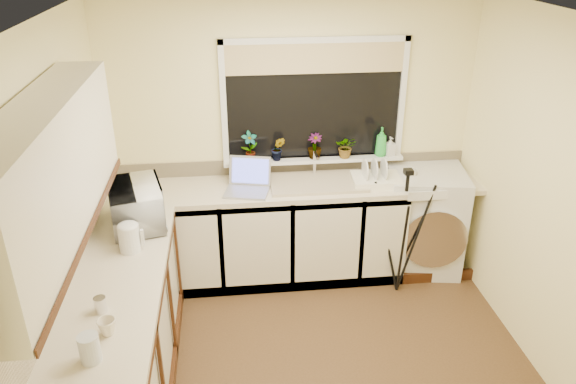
{
  "coord_description": "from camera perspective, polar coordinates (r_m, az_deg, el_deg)",
  "views": [
    {
      "loc": [
        -0.53,
        -3.08,
        2.91
      ],
      "look_at": [
        -0.13,
        0.55,
        1.15
      ],
      "focal_mm": 34.44,
      "sensor_mm": 36.0,
      "label": 1
    }
  ],
  "objects": [
    {
      "name": "tripod",
      "position": [
        4.76,
        11.71,
        -4.13
      ],
      "size": [
        0.71,
        0.71,
        1.16
      ],
      "primitive_type": null,
      "rotation": [
        0.0,
        0.0,
        0.28
      ],
      "color": "black",
      "rests_on": "floor"
    },
    {
      "name": "splashback_back",
      "position": [
        4.99,
        0.28,
        2.85
      ],
      "size": [
        3.2,
        0.02,
        0.14
      ],
      "primitive_type": "cube",
      "color": "beige",
      "rests_on": "wall_back"
    },
    {
      "name": "ceiling",
      "position": [
        3.16,
        3.61,
        17.33
      ],
      "size": [
        3.2,
        3.2,
        0.0
      ],
      "primitive_type": "plane",
      "rotation": [
        3.14,
        0.0,
        0.0
      ],
      "color": "white",
      "rests_on": "ground"
    },
    {
      "name": "wall_back",
      "position": [
        4.91,
        0.27,
        5.64
      ],
      "size": [
        3.2,
        0.0,
        3.2
      ],
      "primitive_type": "plane",
      "rotation": [
        1.57,
        0.0,
        0.0
      ],
      "color": "#FFF1AA",
      "rests_on": "ground"
    },
    {
      "name": "wall_right",
      "position": [
        4.11,
        25.69,
        -1.2
      ],
      "size": [
        0.0,
        3.0,
        3.0
      ],
      "primitive_type": "plane",
      "rotation": [
        1.57,
        0.0,
        -1.57
      ],
      "color": "#FFF1AA",
      "rests_on": "ground"
    },
    {
      "name": "microwave",
      "position": [
        4.23,
        -15.37,
        -1.33
      ],
      "size": [
        0.49,
        0.62,
        0.31
      ],
      "primitive_type": "imported",
      "rotation": [
        0.0,
        0.0,
        1.81
      ],
      "color": "silver",
      "rests_on": "worktop_left"
    },
    {
      "name": "washing_machine",
      "position": [
        5.24,
        13.68,
        -2.72
      ],
      "size": [
        0.76,
        0.75,
        0.95
      ],
      "primitive_type": "cube",
      "rotation": [
        0.0,
        0.0,
        -0.15
      ],
      "color": "silver",
      "rests_on": "floor"
    },
    {
      "name": "plant_a",
      "position": [
        4.83,
        -3.96,
        4.72
      ],
      "size": [
        0.17,
        0.14,
        0.27
      ],
      "primitive_type": "imported",
      "rotation": [
        0.0,
        0.0,
        0.33
      ],
      "color": "#999999",
      "rests_on": "windowsill"
    },
    {
      "name": "plant_d",
      "position": [
        4.93,
        6.01,
        4.67
      ],
      "size": [
        0.21,
        0.2,
        0.2
      ],
      "primitive_type": "imported",
      "rotation": [
        0.0,
        0.0,
        -0.23
      ],
      "color": "#999999",
      "rests_on": "windowsill"
    },
    {
      "name": "splashback_left",
      "position": [
        3.47,
        -23.23,
        -7.6
      ],
      "size": [
        0.02,
        2.4,
        0.45
      ],
      "primitive_type": "cube",
      "color": "beige",
      "rests_on": "wall_left"
    },
    {
      "name": "plant_b",
      "position": [
        4.84,
        -1.03,
        4.49
      ],
      "size": [
        0.13,
        0.11,
        0.22
      ],
      "primitive_type": "imported",
      "rotation": [
        0.0,
        0.0,
        -0.16
      ],
      "color": "#999999",
      "rests_on": "windowsill"
    },
    {
      "name": "floor",
      "position": [
        4.27,
        2.67,
        -17.27
      ],
      "size": [
        3.2,
        3.2,
        0.0
      ],
      "primitive_type": "plane",
      "color": "brown",
      "rests_on": "ground"
    },
    {
      "name": "window_glass",
      "position": [
        4.82,
        2.7,
        9.3
      ],
      "size": [
        1.5,
        0.02,
        1.0
      ],
      "primitive_type": "cube",
      "color": "black",
      "rests_on": "wall_back"
    },
    {
      "name": "kettle",
      "position": [
        3.92,
        -16.06,
        -4.62
      ],
      "size": [
        0.14,
        0.14,
        0.19
      ],
      "primitive_type": "cylinder",
      "color": "white",
      "rests_on": "worktop_left"
    },
    {
      "name": "soap_bottle_green",
      "position": [
        5.0,
        9.6,
        5.13
      ],
      "size": [
        0.12,
        0.12,
        0.26
      ],
      "primitive_type": "imported",
      "rotation": [
        0.0,
        0.0,
        -0.2
      ],
      "color": "green",
      "rests_on": "windowsill"
    },
    {
      "name": "cup_back",
      "position": [
        4.95,
        12.49,
        1.75
      ],
      "size": [
        0.16,
        0.16,
        0.1
      ],
      "primitive_type": "imported",
      "rotation": [
        0.0,
        0.0,
        0.36
      ],
      "color": "beige",
      "rests_on": "worktop_back"
    },
    {
      "name": "glass_jug",
      "position": [
        3.08,
        -19.81,
        -14.95
      ],
      "size": [
        0.11,
        0.11,
        0.16
      ],
      "primitive_type": "cylinder",
      "color": "silver",
      "rests_on": "worktop_left"
    },
    {
      "name": "laptop",
      "position": [
        4.66,
        -4.14,
        1.02
      ],
      "size": [
        0.42,
        0.41,
        0.26
      ],
      "rotation": [
        0.0,
        0.0,
        -0.24
      ],
      "color": "#98979E",
      "rests_on": "worktop_back"
    },
    {
      "name": "upper_cabinet",
      "position": [
        2.99,
        -23.46,
        1.77
      ],
      "size": [
        0.28,
        1.9,
        0.7
      ],
      "primitive_type": "cube",
      "color": "silver",
      "rests_on": "wall_left"
    },
    {
      "name": "window_blind",
      "position": [
        4.7,
        2.84,
        13.6
      ],
      "size": [
        1.5,
        0.02,
        0.25
      ],
      "primitive_type": "cube",
      "color": "tan",
      "rests_on": "wall_back"
    },
    {
      "name": "base_cabinet_back",
      "position": [
        4.95,
        -3.09,
        -4.39
      ],
      "size": [
        2.55,
        0.6,
        0.86
      ],
      "primitive_type": "cube",
      "color": "silver",
      "rests_on": "floor"
    },
    {
      "name": "soap_bottle_clear",
      "position": [
        5.04,
        10.5,
        4.66
      ],
      "size": [
        0.09,
        0.09,
        0.17
      ],
      "primitive_type": "imported",
      "rotation": [
        0.0,
        0.0,
        0.21
      ],
      "color": "#999999",
      "rests_on": "windowsill"
    },
    {
      "name": "faucet",
      "position": [
        4.9,
        2.76,
        2.99
      ],
      "size": [
        0.03,
        0.03,
        0.24
      ],
      "primitive_type": "cylinder",
      "color": "silver",
      "rests_on": "worktop_back"
    },
    {
      "name": "dish_rack",
      "position": [
        4.84,
        9.08,
        1.23
      ],
      "size": [
        0.43,
        0.34,
        0.06
      ],
      "primitive_type": "cube",
      "rotation": [
        0.0,
        0.0,
        -0.06
      ],
      "color": "white",
      "rests_on": "worktop_back"
    },
    {
      "name": "cup_left",
      "position": [
        3.24,
        -18.18,
        -13.1
      ],
      "size": [
        0.11,
        0.11,
        0.09
      ],
      "primitive_type": "imported",
      "rotation": [
        0.0,
        0.0,
        -0.1
      ],
      "color": "beige",
      "rests_on": "worktop_left"
    },
    {
      "name": "plant_c",
      "position": [
        4.89,
        2.77,
        4.75
      ],
      "size": [
        0.16,
        0.16,
        0.22
      ],
      "primitive_type": "imported",
      "rotation": [
        0.0,
        0.0,
        -0.34
      ],
      "color": "#999999",
      "rests_on": "windowsill"
    },
    {
      "name": "worktop_left",
      "position": [
        3.52,
        -17.99,
        -10.88
      ],
      "size": [
        0.6,
        2.4,
        0.04
      ],
      "primitive_type": "cube",
      "color": "beige",
      "rests_on": "base_cabinet_left"
    },
    {
      "name": "windowsill",
      "position": [
        4.94,
        2.67,
        3.38
      ],
      "size": [
        1.6,
        0.14,
        0.03
      ],
      "primitive_type": "cube",
      "color": "white",
      "rests_on": "wall_back"
    },
    {
      "name": "worktop_back",
      "position": [
        4.77,
        0.68,
        0.51
      ],
      "size": [
        3.2,
        0.6,
        0.04
      ],
      "primitive_type": "cube",
      "color": "beige",
      "rests_on": "base_cabinet_back"
    },
    {
      "name": "steel_jar",
      "position": [
        3.41,
        -18.8,
        -10.96
      ],
      "size": [
        0.07,
        0.07,
        0.1
      ],
      "primitive_type": "cylinder",
      "color": "silver",
      "rests_on": "worktop_left"
    },
    {
      "name": "wall_left",
      "position": [
        3.67,
        -22.5,
        -3.75
      ],
      "size": [
        0.0,
        3.0,
        3.0
      ],
      "primitive_type": "plane",
      "rotation": [
        1.57,
        0.0,
        1.57
      ],
      "color": "#FFF1AA",
      "rests_on": "ground"
    },
    {
      "name": "base_cabinet_left",
      "position": [
        3.8,
        -17.05,
        -16.37
      ],
      "size": [
        0.54,
        2.4,
        0.86
      ],
      "primitive_type": "cube",
      "color": "silver",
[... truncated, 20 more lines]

